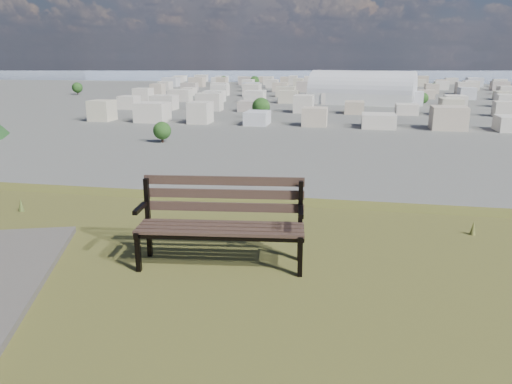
# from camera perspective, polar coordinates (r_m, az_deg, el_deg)

# --- Properties ---
(park_bench) EXTENTS (1.83, 0.78, 0.93)m
(park_bench) POSITION_cam_1_polar(r_m,az_deg,el_deg) (5.41, -3.95, -2.88)
(park_bench) COLOR #453228
(park_bench) RESTS_ON hilltop_mesa
(grass_tufts) EXTENTS (12.49, 7.38, 0.28)m
(grass_tufts) POSITION_cam_1_polar(r_m,az_deg,el_deg) (3.61, -6.88, -20.20)
(grass_tufts) COLOR brown
(grass_tufts) RESTS_ON hilltop_mesa
(arena) EXTENTS (64.08, 37.28, 25.39)m
(arena) POSITION_cam_1_polar(r_m,az_deg,el_deg) (306.63, 11.99, 10.93)
(arena) COLOR silver
(arena) RESTS_ON ground
(city_blocks) EXTENTS (395.00, 361.00, 7.00)m
(city_blocks) POSITION_cam_1_polar(r_m,az_deg,el_deg) (398.38, 11.03, 11.53)
(city_blocks) COLOR beige
(city_blocks) RESTS_ON ground
(city_trees) EXTENTS (406.52, 387.20, 9.98)m
(city_trees) POSITION_cam_1_polar(r_m,az_deg,el_deg) (324.15, 6.21, 11.17)
(city_trees) COLOR #332019
(city_trees) RESTS_ON ground
(bay_water) EXTENTS (2400.00, 700.00, 0.12)m
(bay_water) POSITION_cam_1_polar(r_m,az_deg,el_deg) (903.63, 11.18, 13.21)
(bay_water) COLOR #8FA3B6
(bay_water) RESTS_ON ground
(far_hills) EXTENTS (2050.00, 340.00, 60.00)m
(far_hills) POSITION_cam_1_polar(r_m,az_deg,el_deg) (1407.51, 8.72, 14.98)
(far_hills) COLOR #8A92AB
(far_hills) RESTS_ON ground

